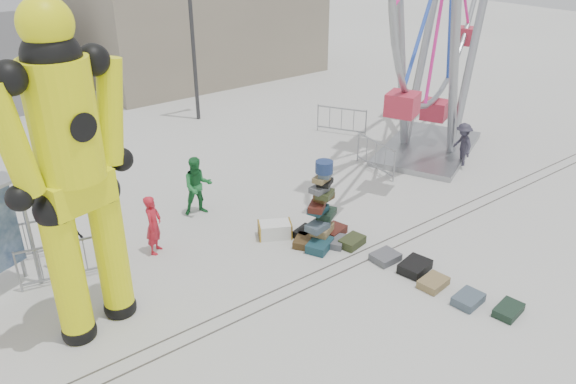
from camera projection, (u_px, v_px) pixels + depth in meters
ground at (356, 285)px, 13.41m from camera, size 90.00×90.00×0.00m
track_line_near at (339, 273)px, 13.83m from camera, size 40.00×0.04×0.01m
track_line_far at (329, 266)px, 14.12m from camera, size 40.00×0.04×0.01m
building_right at (197, 26)px, 30.34m from camera, size 12.00×8.00×5.00m
lamp_post_right at (193, 11)px, 22.35m from camera, size 1.41×0.25×8.00m
suitcase_tower at (321, 219)px, 14.95m from camera, size 1.78×1.56×2.33m
crash_test_dummy at (72, 167)px, 10.51m from camera, size 2.79×1.23×7.00m
steamer_trunk at (275, 230)px, 15.33m from camera, size 1.04×0.88×0.42m
row_case_0 at (352, 242)px, 14.95m from camera, size 0.78×0.59×0.23m
row_case_1 at (385, 257)px, 14.31m from camera, size 0.68×0.57×0.20m
row_case_2 at (415, 267)px, 13.88m from camera, size 0.91×0.74×0.25m
row_case_3 at (433, 283)px, 13.32m from camera, size 0.77×0.60×0.20m
row_case_4 at (468, 299)px, 12.73m from camera, size 0.77×0.60×0.21m
row_case_5 at (508, 310)px, 12.40m from camera, size 0.79×0.57×0.19m
barricade_dummy_b at (26, 241)px, 14.14m from camera, size 1.98×0.52×1.10m
barricade_dummy_c at (64, 262)px, 13.30m from camera, size 1.98×0.51×1.10m
barricade_wheel_front at (375, 156)px, 19.13m from camera, size 0.36×2.00×1.10m
barricade_wheel_back at (341, 121)px, 22.40m from camera, size 1.10×1.77×1.10m
pedestrian_red at (153, 225)px, 14.38m from camera, size 0.69×0.69×1.61m
pedestrian_green at (198, 186)px, 16.24m from camera, size 1.03×0.90×1.77m
pedestrian_black at (63, 238)px, 13.68m from camera, size 1.04×0.96×1.72m
pedestrian_grey at (463, 144)px, 19.49m from camera, size 0.93×1.14×1.54m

